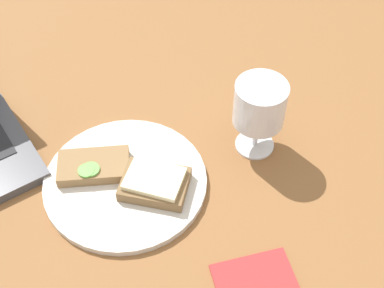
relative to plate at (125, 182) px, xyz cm
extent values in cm
cube|color=brown|center=(7.40, -3.95, -2.07)|extent=(140.00, 140.00, 3.00)
cylinder|color=silver|center=(0.00, 0.00, 0.00)|extent=(25.44, 25.44, 1.15)
cube|color=brown|center=(3.05, -4.38, 1.55)|extent=(12.16, 12.24, 1.95)
cube|color=#F4EAB7|center=(3.05, -4.38, 2.96)|extent=(10.17, 10.48, 0.87)
cube|color=#937047|center=(-3.05, 4.38, 1.49)|extent=(12.73, 10.79, 1.83)
cylinder|color=#6BB74C|center=(-4.03, 3.22, 2.58)|extent=(2.80, 2.80, 0.35)
cylinder|color=#6BB74C|center=(-4.67, 3.34, 2.61)|extent=(2.62, 2.62, 0.41)
cylinder|color=white|center=(21.71, -4.92, -0.37)|extent=(6.42, 6.42, 0.40)
cylinder|color=white|center=(21.71, -4.92, 2.73)|extent=(0.87, 0.87, 5.81)
cylinder|color=white|center=(21.71, -4.92, 9.21)|extent=(8.18, 8.18, 7.16)
cylinder|color=white|center=(21.71, -4.92, 7.65)|extent=(7.53, 7.53, 4.04)
camera|label=1|loc=(-18.94, -47.08, 67.18)|focal=50.00mm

